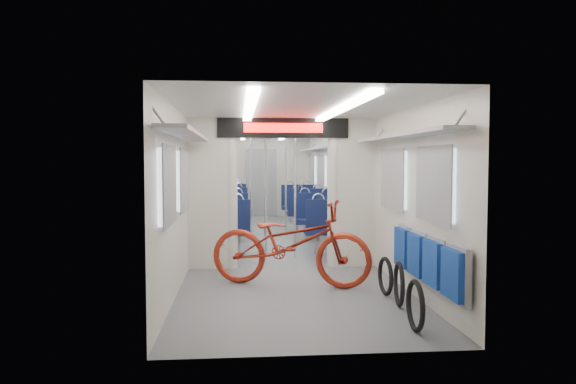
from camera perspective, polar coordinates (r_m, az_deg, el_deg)
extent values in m
plane|color=#515456|center=(10.79, -1.39, -5.61)|extent=(12.00, 12.00, 0.00)
cube|color=beige|center=(10.68, -9.18, 0.46)|extent=(0.02, 12.00, 2.30)
cube|color=beige|center=(10.87, 6.26, 0.53)|extent=(0.02, 12.00, 2.30)
cube|color=beige|center=(16.66, -2.74, 1.47)|extent=(2.90, 0.02, 2.30)
cube|color=beige|center=(4.72, 3.36, -2.91)|extent=(2.90, 0.02, 2.30)
cube|color=silver|center=(10.68, -1.40, 6.67)|extent=(2.90, 12.00, 0.02)
cube|color=white|center=(10.66, -4.37, 6.51)|extent=(0.12, 11.40, 0.04)
cube|color=white|center=(10.73, 1.55, 6.50)|extent=(0.12, 11.40, 0.04)
cube|color=beige|center=(8.68, -7.96, -1.14)|extent=(0.65, 0.18, 2.00)
cube|color=beige|center=(8.86, 6.74, -1.05)|extent=(0.65, 0.18, 2.00)
cube|color=beige|center=(8.68, -0.54, 6.49)|extent=(2.90, 0.18, 0.30)
cylinder|color=beige|center=(8.67, -5.81, -1.13)|extent=(0.20, 0.20, 2.00)
cylinder|color=beige|center=(8.79, 4.67, -1.06)|extent=(0.20, 0.20, 2.00)
cube|color=black|center=(8.57, -0.48, 6.53)|extent=(2.00, 0.03, 0.30)
cube|color=#FF0C07|center=(8.55, -0.47, 6.54)|extent=(1.20, 0.02, 0.14)
cube|color=white|center=(5.89, -12.20, 0.67)|extent=(0.04, 1.00, 0.75)
cube|color=white|center=(6.22, 14.75, 0.77)|extent=(0.04, 1.00, 0.75)
cube|color=white|center=(7.48, -10.70, 1.21)|extent=(0.04, 1.00, 0.75)
cube|color=white|center=(7.74, 10.73, 1.28)|extent=(0.04, 1.00, 0.75)
cube|color=white|center=(10.17, -9.22, 1.74)|extent=(0.04, 1.00, 0.75)
cube|color=white|center=(10.36, 6.65, 1.78)|extent=(0.04, 1.00, 0.75)
cube|color=white|center=(12.07, -8.58, 1.97)|extent=(0.04, 1.00, 0.75)
cube|color=white|center=(12.23, 4.83, 2.01)|extent=(0.04, 1.00, 0.75)
cube|color=white|center=(13.96, -8.11, 2.13)|extent=(0.04, 1.00, 0.75)
cube|color=white|center=(14.10, 3.50, 2.17)|extent=(0.04, 1.00, 0.75)
cube|color=white|center=(15.76, -7.77, 2.25)|extent=(0.04, 1.00, 0.75)
cube|color=white|center=(15.89, 2.52, 2.29)|extent=(0.04, 1.00, 0.75)
cube|color=gray|center=(6.67, -10.13, 5.71)|extent=(0.30, 3.60, 0.04)
cube|color=gray|center=(6.93, 11.39, 5.60)|extent=(0.30, 3.60, 0.04)
cube|color=gray|center=(12.66, -7.76, 4.52)|extent=(0.30, 7.60, 0.04)
cube|color=gray|center=(12.80, 3.72, 4.53)|extent=(0.30, 7.60, 0.04)
cube|color=gray|center=(16.61, -2.73, 0.94)|extent=(0.90, 0.05, 2.00)
imported|color=#9F2817|center=(7.43, 0.25, -5.21)|extent=(2.28, 1.40, 1.13)
cube|color=gray|center=(5.59, 16.91, -7.99)|extent=(0.06, 0.49, 0.55)
cube|color=navy|center=(5.57, 16.34, -8.03)|extent=(0.06, 0.45, 0.47)
cube|color=gray|center=(6.10, 14.96, -7.04)|extent=(0.06, 0.49, 0.55)
cube|color=navy|center=(6.08, 14.43, -7.07)|extent=(0.06, 0.45, 0.47)
cube|color=gray|center=(6.61, 13.32, -6.23)|extent=(0.06, 0.49, 0.55)
cube|color=navy|center=(6.59, 12.82, -6.25)|extent=(0.06, 0.45, 0.47)
cube|color=gray|center=(7.13, 11.91, -5.52)|extent=(0.06, 0.49, 0.55)
cube|color=navy|center=(7.11, 11.45, -5.54)|extent=(0.06, 0.45, 0.47)
torus|color=black|center=(5.66, 12.81, -11.44)|extent=(0.06, 0.51, 0.51)
torus|color=black|center=(6.55, 11.21, -9.37)|extent=(0.11, 0.52, 0.52)
torus|color=black|center=(7.05, 9.87, -8.62)|extent=(0.08, 0.48, 0.48)
cube|color=#0C1438|center=(9.92, -5.13, -4.06)|extent=(0.44, 0.41, 0.10)
cylinder|color=gray|center=(9.95, -5.13, -5.35)|extent=(0.10, 0.10, 0.35)
cube|color=#0C1438|center=(9.72, -5.14, -2.34)|extent=(0.44, 0.08, 0.53)
torus|color=silver|center=(9.70, -5.15, -0.77)|extent=(0.22, 0.03, 0.22)
cube|color=#0C1438|center=(11.56, -5.13, -3.04)|extent=(0.44, 0.41, 0.10)
cylinder|color=gray|center=(11.58, -5.13, -4.14)|extent=(0.10, 0.10, 0.35)
cube|color=#0C1438|center=(11.69, -5.14, -1.41)|extent=(0.44, 0.08, 0.53)
torus|color=silver|center=(11.67, -5.15, -0.10)|extent=(0.22, 0.03, 0.22)
cube|color=#0C1438|center=(9.93, -7.85, -4.07)|extent=(0.44, 0.41, 0.10)
cylinder|color=gray|center=(9.96, -7.84, -5.36)|extent=(0.10, 0.10, 0.35)
cube|color=#0C1438|center=(9.73, -7.91, -2.35)|extent=(0.44, 0.08, 0.53)
torus|color=silver|center=(9.71, -7.92, -0.79)|extent=(0.22, 0.03, 0.22)
cube|color=#0C1438|center=(11.56, -7.47, -3.04)|extent=(0.44, 0.41, 0.10)
cylinder|color=gray|center=(11.59, -7.46, -4.15)|extent=(0.10, 0.10, 0.35)
cube|color=#0C1438|center=(11.70, -7.44, -1.42)|extent=(0.44, 0.08, 0.53)
torus|color=silver|center=(11.68, -7.45, -0.12)|extent=(0.22, 0.03, 0.22)
cube|color=#0C1438|center=(9.98, 2.95, -4.02)|extent=(0.43, 0.41, 0.10)
cylinder|color=gray|center=(10.01, 2.95, -5.29)|extent=(0.10, 0.10, 0.35)
cube|color=#0C1438|center=(9.78, 3.09, -2.30)|extent=(0.43, 0.08, 0.53)
torus|color=silver|center=(9.76, 3.10, -0.75)|extent=(0.22, 0.03, 0.22)
cube|color=#0C1438|center=(11.59, 1.81, -3.00)|extent=(0.43, 0.41, 0.10)
cylinder|color=gray|center=(11.62, 1.81, -4.11)|extent=(0.10, 0.10, 0.35)
cube|color=#0C1438|center=(11.72, 1.72, -1.38)|extent=(0.43, 0.08, 0.53)
torus|color=silver|center=(11.71, 1.72, -0.09)|extent=(0.22, 0.03, 0.22)
cube|color=#0C1438|center=(10.05, 5.61, -3.97)|extent=(0.43, 0.41, 0.10)
cylinder|color=gray|center=(10.08, 5.61, -5.24)|extent=(0.10, 0.10, 0.35)
cube|color=#0C1438|center=(9.86, 5.80, -2.27)|extent=(0.43, 0.08, 0.53)
torus|color=silver|center=(9.84, 5.81, -0.73)|extent=(0.22, 0.03, 0.22)
cube|color=#0C1438|center=(11.66, 4.11, -2.98)|extent=(0.43, 0.41, 0.10)
cylinder|color=gray|center=(11.68, 4.11, -4.07)|extent=(0.10, 0.10, 0.35)
cube|color=#0C1438|center=(11.79, 3.99, -1.37)|extent=(0.43, 0.08, 0.53)
torus|color=silver|center=(11.77, 3.99, -0.08)|extent=(0.22, 0.03, 0.22)
cube|color=#0C1438|center=(13.55, -5.13, -2.12)|extent=(0.47, 0.43, 0.10)
cylinder|color=gray|center=(13.58, -5.13, -3.06)|extent=(0.10, 0.10, 0.35)
cube|color=#0C1438|center=(13.35, -5.14, -0.76)|extent=(0.47, 0.08, 0.57)
torus|color=silver|center=(13.33, -5.15, 0.47)|extent=(0.23, 0.03, 0.23)
cube|color=#0C1438|center=(15.31, -5.13, -1.51)|extent=(0.47, 0.43, 0.10)
cylinder|color=gray|center=(15.33, -5.13, -2.35)|extent=(0.10, 0.10, 0.35)
cube|color=#0C1438|center=(15.46, -5.14, -0.22)|extent=(0.47, 0.08, 0.57)
torus|color=silver|center=(15.44, -5.14, 0.84)|extent=(0.23, 0.03, 0.23)
cube|color=#0C1438|center=(13.56, -7.12, -2.12)|extent=(0.47, 0.43, 0.10)
cylinder|color=gray|center=(13.58, -7.11, -3.07)|extent=(0.10, 0.10, 0.35)
cube|color=#0C1438|center=(13.36, -7.16, -0.76)|extent=(0.47, 0.08, 0.57)
torus|color=silver|center=(13.34, -7.16, 0.45)|extent=(0.23, 0.03, 0.23)
cube|color=#0C1438|center=(15.31, -6.89, -1.51)|extent=(0.47, 0.43, 0.10)
cylinder|color=gray|center=(15.33, -6.89, -2.35)|extent=(0.10, 0.10, 0.35)
cube|color=#0C1438|center=(15.47, -6.88, -0.23)|extent=(0.47, 0.08, 0.57)
torus|color=silver|center=(15.45, -6.89, 0.83)|extent=(0.23, 0.03, 0.23)
cube|color=#0C1438|center=(13.31, 0.91, -2.20)|extent=(0.45, 0.42, 0.10)
cylinder|color=gray|center=(13.33, 0.91, -3.16)|extent=(0.10, 0.10, 0.35)
cube|color=#0C1438|center=(13.11, 0.99, -0.85)|extent=(0.45, 0.08, 0.55)
torus|color=silver|center=(13.09, 0.99, 0.36)|extent=(0.23, 0.03, 0.23)
cube|color=#0C1438|center=(15.00, 0.22, -1.59)|extent=(0.45, 0.42, 0.10)
cylinder|color=gray|center=(15.02, 0.22, -2.44)|extent=(0.10, 0.10, 0.35)
cube|color=#0C1438|center=(15.15, 0.16, -0.30)|extent=(0.45, 0.08, 0.55)
torus|color=silver|center=(15.13, 0.16, 0.74)|extent=(0.23, 0.03, 0.23)
cube|color=#0C1438|center=(13.36, 2.92, -2.18)|extent=(0.45, 0.42, 0.10)
cylinder|color=gray|center=(13.39, 2.91, -3.14)|extent=(0.10, 0.10, 0.35)
cube|color=#0C1438|center=(13.17, 3.02, -0.84)|extent=(0.45, 0.08, 0.55)
torus|color=silver|center=(13.15, 3.03, 0.37)|extent=(0.23, 0.03, 0.23)
cube|color=#0C1438|center=(15.05, 2.01, -1.57)|extent=(0.45, 0.42, 0.10)
cylinder|color=gray|center=(15.07, 2.00, -2.43)|extent=(0.10, 0.10, 0.35)
cube|color=#0C1438|center=(15.20, 1.93, -0.29)|extent=(0.45, 0.08, 0.55)
torus|color=silver|center=(15.18, 1.93, 0.75)|extent=(0.23, 0.03, 0.23)
cylinder|color=silver|center=(9.06, -2.29, 0.02)|extent=(0.04, 0.04, 2.30)
cylinder|color=silver|center=(9.40, 0.73, 0.14)|extent=(0.04, 0.04, 2.30)
cylinder|color=silver|center=(12.16, -3.80, 0.82)|extent=(0.04, 0.04, 2.30)
cylinder|color=silver|center=(12.28, -0.23, 0.85)|extent=(0.04, 0.04, 2.30)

